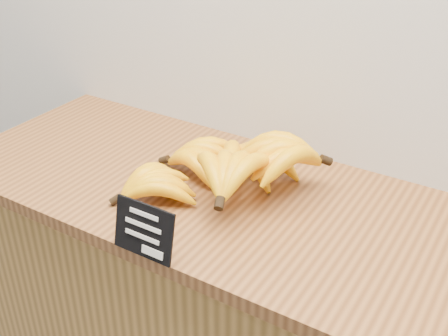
% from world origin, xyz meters
% --- Properties ---
extents(counter_top, '(1.36, 0.54, 0.03)m').
position_xyz_m(counter_top, '(0.17, 2.75, 0.92)').
color(counter_top, brown).
rests_on(counter_top, counter).
extents(chalkboard_sign, '(0.13, 0.03, 0.10)m').
position_xyz_m(chalkboard_sign, '(0.13, 2.49, 0.98)').
color(chalkboard_sign, black).
rests_on(chalkboard_sign, counter_top).
extents(banana_pile, '(0.45, 0.40, 0.12)m').
position_xyz_m(banana_pile, '(0.15, 2.78, 0.99)').
color(banana_pile, '#FFB90A').
rests_on(banana_pile, counter_top).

